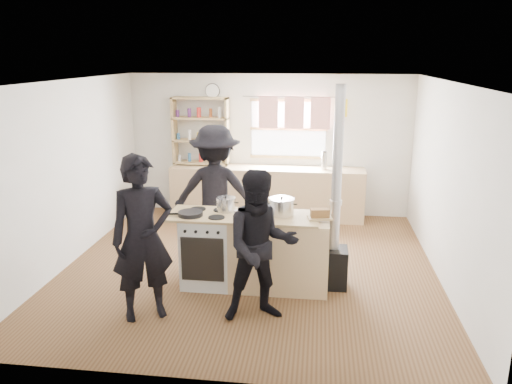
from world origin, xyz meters
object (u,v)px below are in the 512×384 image
at_px(skillet_greens, 190,213).
at_px(flue_heater, 334,237).
at_px(cooking_island, 255,251).
at_px(stockpot_stove, 226,204).
at_px(person_near_left, 142,238).
at_px(person_near_right, 261,247).
at_px(thermos, 324,161).
at_px(stockpot_counter, 281,206).
at_px(roast_tray, 251,214).
at_px(person_far, 216,192).
at_px(bread_board, 320,214).

bearing_deg(skillet_greens, flue_heater, 7.04).
relative_size(cooking_island, stockpot_stove, 8.07).
bearing_deg(cooking_island, person_near_left, -140.68).
bearing_deg(person_near_right, stockpot_stove, 104.14).
xyz_separation_m(thermos, person_near_left, (-1.95, -3.67, -0.13)).
bearing_deg(person_near_left, stockpot_stove, 25.26).
bearing_deg(flue_heater, cooking_island, -173.75).
distance_m(stockpot_counter, person_near_right, 0.89).
xyz_separation_m(stockpot_counter, person_near_left, (-1.42, -0.98, -0.12)).
relative_size(thermos, stockpot_counter, 0.98).
distance_m(skillet_greens, flue_heater, 1.79).
relative_size(cooking_island, roast_tray, 4.49).
distance_m(flue_heater, person_far, 1.87).
bearing_deg(bread_board, cooking_island, 178.47).
bearing_deg(person_far, bread_board, 141.38).
bearing_deg(person_near_right, person_far, 99.44).
bearing_deg(person_far, skillet_greens, 79.51).
relative_size(stockpot_stove, flue_heater, 0.10).
bearing_deg(stockpot_stove, person_near_right, -58.99).
bearing_deg(thermos, flue_heater, -87.29).
height_order(bread_board, flue_heater, flue_heater).
bearing_deg(stockpot_stove, skillet_greens, -148.45).
xyz_separation_m(thermos, roast_tray, (-0.88, -2.85, -0.08)).
xyz_separation_m(stockpot_stove, flue_heater, (1.35, -0.03, -0.37)).
height_order(stockpot_stove, person_near_left, person_near_left).
distance_m(stockpot_stove, stockpot_counter, 0.70).
height_order(thermos, person_near_left, person_near_left).
xyz_separation_m(roast_tray, person_near_right, (0.21, -0.70, -0.13)).
relative_size(thermos, flue_heater, 0.12).
bearing_deg(stockpot_counter, person_near_left, -145.45).
relative_size(roast_tray, person_near_right, 0.26).
bearing_deg(roast_tray, flue_heater, 10.20).
xyz_separation_m(thermos, stockpot_counter, (-0.53, -2.69, -0.02)).
xyz_separation_m(cooking_island, stockpot_counter, (0.32, 0.08, 0.57)).
relative_size(person_near_left, person_far, 0.97).
bearing_deg(bread_board, thermos, 88.76).
bearing_deg(bread_board, flue_heater, 34.34).
bearing_deg(skillet_greens, stockpot_stove, 31.55).
xyz_separation_m(roast_tray, bread_board, (0.82, 0.05, 0.01)).
distance_m(cooking_island, roast_tray, 0.51).
bearing_deg(person_near_right, person_near_left, 168.65).
distance_m(roast_tray, bread_board, 0.82).
height_order(roast_tray, flue_heater, flue_heater).
bearing_deg(thermos, roast_tray, -107.25).
xyz_separation_m(skillet_greens, stockpot_counter, (1.09, 0.18, 0.08)).
bearing_deg(stockpot_counter, thermos, 78.92).
relative_size(thermos, skillet_greens, 0.88).
bearing_deg(bread_board, stockpot_counter, 168.30).
distance_m(bread_board, person_near_left, 2.08).
height_order(flue_heater, person_near_left, flue_heater).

